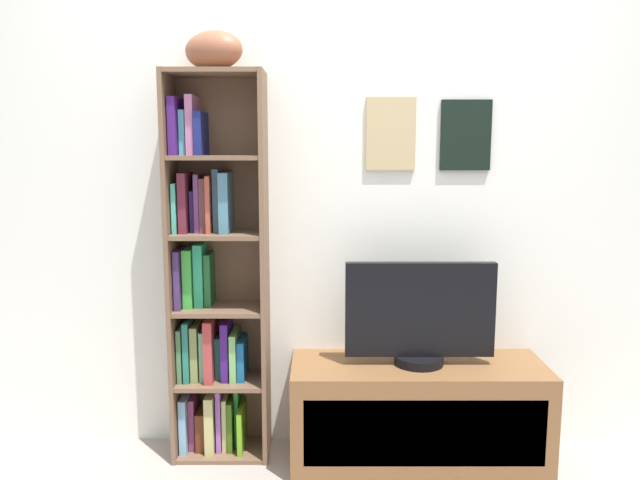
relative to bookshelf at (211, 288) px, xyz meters
name	(u,v)px	position (x,y,z in m)	size (l,w,h in m)	color
back_wall	(328,190)	(0.54, 0.13, 0.44)	(4.80, 0.08, 2.46)	white
bookshelf	(211,288)	(0.00, 0.00, 0.00)	(0.43, 0.26, 1.76)	brown
football	(213,50)	(0.04, -0.03, 1.05)	(0.27, 0.17, 0.17)	#92553A
tv_stand	(417,413)	(0.94, -0.11, -0.56)	(1.14, 0.42, 0.46)	brown
television	(419,315)	(0.94, -0.11, -0.10)	(0.66, 0.22, 0.46)	black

